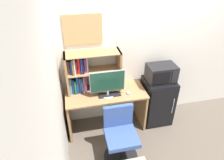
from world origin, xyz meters
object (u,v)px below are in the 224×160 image
Objects in this scene: desk_chair at (120,138)px; mini_fridge at (157,101)px; keyboard at (109,95)px; hutch_bookshelf at (84,72)px; monitor at (107,83)px; computer_mouse at (128,93)px; microwave at (161,73)px; wall_corkboard at (83,30)px.

mini_fridge is at bearing 37.26° from desk_chair.
mini_fridge reaches higher than keyboard.
hutch_bookshelf is at bearing 172.73° from mini_fridge.
monitor reaches higher than keyboard.
computer_mouse is 0.11× the size of desk_chair.
hutch_bookshelf reaches higher than monitor.
monitor is 0.41m from computer_mouse.
desk_chair is at bearing -63.76° from hutch_bookshelf.
microwave reaches higher than computer_mouse.
hutch_bookshelf is at bearing 158.78° from computer_mouse.
desk_chair is (-0.87, -0.66, -0.05)m from mini_fridge.
microwave is at bearing -12.88° from wall_corkboard.
mini_fridge is 1.84m from wall_corkboard.
mini_fridge reaches higher than computer_mouse.
wall_corkboard reaches higher than keyboard.
hutch_bookshelf reaches higher than microwave.
hutch_bookshelf is at bearing 143.09° from monitor.
monitor reaches higher than computer_mouse.
hutch_bookshelf is 1.46m from mini_fridge.
mini_fridge is (0.91, 0.09, -0.34)m from keyboard.
monitor is at bearing -51.86° from wall_corkboard.
mini_fridge is at bearing -90.23° from microwave.
hutch_bookshelf is 1.00× the size of mini_fridge.
keyboard is (0.37, -0.25, -0.34)m from hutch_bookshelf.
computer_mouse is 0.20× the size of microwave.
microwave is 1.47m from wall_corkboard.
microwave is 0.54× the size of desk_chair.
microwave is (1.28, -0.16, -0.10)m from hutch_bookshelf.
keyboard is at bearing -34.21° from hutch_bookshelf.
desk_chair is at bearing -82.78° from monitor.
computer_mouse is at bearing -2.03° from monitor.
mini_fridge is at bearing 9.48° from computer_mouse.
desk_chair is (0.04, -0.58, -0.39)m from keyboard.
monitor is at bearing 97.22° from desk_chair.
microwave reaches higher than keyboard.
monitor is 0.89m from wall_corkboard.
computer_mouse is 1.24m from wall_corkboard.
keyboard is 0.62× the size of wall_corkboard.
computer_mouse is at bearing -170.52° from mini_fridge.
keyboard is 0.95m from microwave.
hutch_bookshelf is at bearing -108.27° from wall_corkboard.
computer_mouse is 0.11× the size of mini_fridge.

